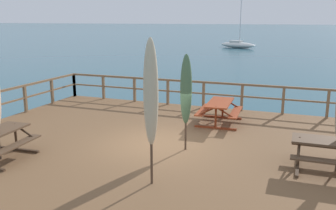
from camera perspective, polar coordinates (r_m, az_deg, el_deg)
The scene contains 7 objects.
ground_plane at distance 11.19m, azimuth -1.39°, elevation -10.27°, with size 600.00×600.00×0.00m, color #2D5B6B.
wooden_deck at distance 11.02m, azimuth -1.41°, elevation -8.16°, with size 12.86×10.06×0.88m, color brown.
railing_waterside_far at distance 15.16m, azimuth 5.55°, elevation 2.36°, with size 12.66×0.10×1.09m.
picnic_table_back_left at distance 12.93m, azimuth 7.98°, elevation -0.42°, with size 1.50×1.86×0.78m.
patio_umbrella_tall_mid_left at distance 9.96m, azimuth 2.82°, elevation 2.35°, with size 0.32×0.32×2.67m.
patio_umbrella_short_back at distance 7.75m, azimuth -2.67°, elevation 1.79°, with size 0.32×0.32×3.21m.
sailboat_distant at distance 59.22m, azimuth 10.72°, elevation 9.17°, with size 6.20×3.73×7.72m.
Camera 1 is at (3.89, -9.49, 4.46)m, focal length 39.40 mm.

